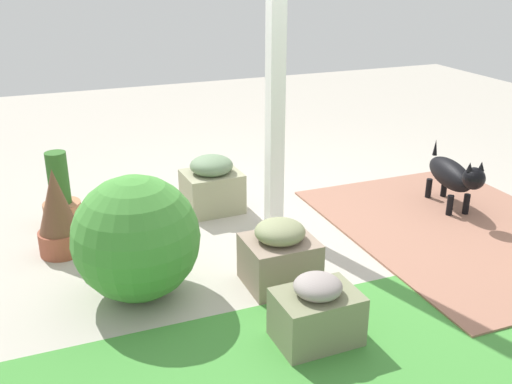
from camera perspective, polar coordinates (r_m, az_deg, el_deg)
name	(u,v)px	position (r m, az deg, el deg)	size (l,w,h in m)	color
ground_plane	(296,225)	(4.84, 3.90, -3.24)	(12.00, 12.00, 0.00)	#B0A99C
brick_path	(460,229)	(5.02, 19.10, -3.43)	(1.80, 2.40, 0.02)	#9C6955
porch_pillar	(276,74)	(4.45, 1.90, 11.37)	(0.12, 0.12, 2.48)	white
stone_planter_nearest	(212,185)	(5.05, -4.28, 0.69)	(0.49, 0.41, 0.49)	#9A9877
stone_planter_mid	(280,255)	(3.92, 2.29, -6.13)	(0.46, 0.41, 0.46)	gray
stone_planter_far	(317,312)	(3.40, 5.89, -11.49)	(0.48, 0.35, 0.41)	gray
round_shrub	(136,238)	(3.78, -11.52, -4.40)	(0.81, 0.81, 0.81)	#448E37
terracotta_pot_tall	(61,199)	(5.02, -18.35, -0.67)	(0.30, 0.30, 0.62)	#B8744E
terracotta_pot_spiky	(57,214)	(4.50, -18.66, -2.02)	(0.32, 0.32, 0.66)	#9B4E37
dog	(453,175)	(5.28, 18.52, 1.53)	(0.34, 0.79, 0.54)	black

